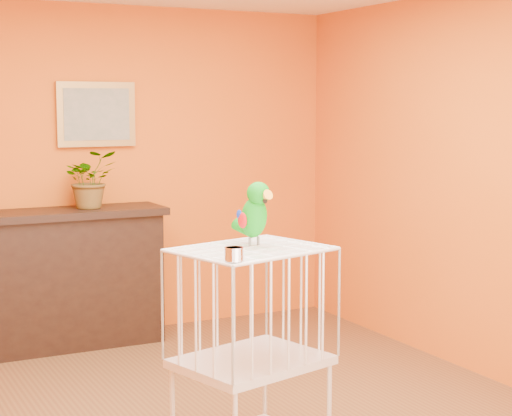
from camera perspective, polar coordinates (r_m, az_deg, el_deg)
room_shell at (r=4.70m, az=-2.85°, el=3.95°), size 4.50×4.50×4.50m
console_cabinet at (r=6.62m, az=-12.20°, el=-4.57°), size 1.41×0.51×1.05m
potted_plant at (r=6.60m, az=-11.06°, el=1.50°), size 0.40×0.44×0.34m
framed_picture at (r=6.77m, az=-10.59°, el=6.16°), size 0.62×0.04×0.50m
birdcage at (r=4.43m, az=-0.32°, el=-9.49°), size 0.83×0.71×1.10m
feed_cup at (r=3.95m, az=-1.48°, el=-3.09°), size 0.09×0.09×0.06m
parrot at (r=4.38m, az=-0.12°, el=-0.32°), size 0.17×0.30×0.34m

